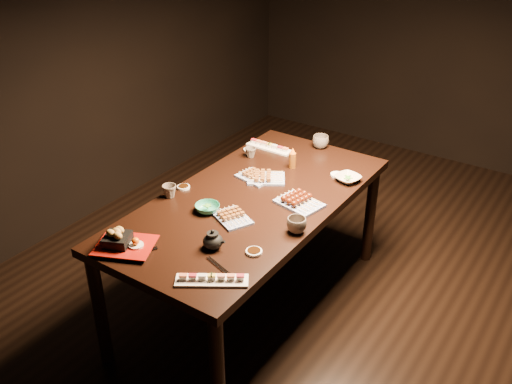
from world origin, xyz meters
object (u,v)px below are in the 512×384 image
(dining_table, at_px, (251,253))
(teacup_far_left, at_px, (251,152))
(sushi_platter_far, at_px, (269,146))
(teacup_near_left, at_px, (169,191))
(yakitori_plate_left, at_px, (266,176))
(yakitori_plate_right, at_px, (232,215))
(teacup_mid_right, at_px, (297,225))
(sushi_platter_near, at_px, (212,278))
(condiment_bottle, at_px, (293,158))
(tempura_tray, at_px, (125,240))
(teapot, at_px, (213,239))
(teacup_far_right, at_px, (321,142))
(yakitori_plate_center, at_px, (255,174))
(edamame_bowl_cream, at_px, (348,178))
(edamame_bowl_green, at_px, (207,208))

(dining_table, xyz_separation_m, teacup_far_left, (-0.31, 0.45, 0.41))
(sushi_platter_far, distance_m, teacup_near_left, 0.88)
(yakitori_plate_left, bearing_deg, yakitori_plate_right, -110.55)
(teacup_near_left, distance_m, teacup_mid_right, 0.78)
(sushi_platter_near, distance_m, condiment_bottle, 1.22)
(tempura_tray, xyz_separation_m, teacup_far_left, (-0.08, 1.20, -0.02))
(yakitori_plate_left, bearing_deg, teapot, -108.92)
(yakitori_plate_right, bearing_deg, dining_table, 126.48)
(teacup_mid_right, distance_m, teacup_far_right, 1.06)
(yakitori_plate_center, distance_m, tempura_tray, 0.97)
(yakitori_plate_left, xyz_separation_m, teacup_far_right, (0.05, 0.59, 0.01))
(yakitori_plate_right, height_order, teacup_far_right, teacup_far_right)
(teacup_mid_right, bearing_deg, yakitori_plate_left, 138.43)
(teacup_near_left, bearing_deg, teacup_far_left, 83.33)
(teacup_near_left, height_order, teacup_far_right, teacup_far_right)
(teacup_far_left, xyz_separation_m, teapot, (0.43, -0.95, 0.02))
(yakitori_plate_right, bearing_deg, yakitori_plate_left, 127.69)
(yakitori_plate_right, bearing_deg, sushi_platter_near, -37.73)
(sushi_platter_near, xyz_separation_m, edamame_bowl_cream, (0.08, 1.22, -0.00))
(edamame_bowl_cream, xyz_separation_m, tempura_tray, (-0.58, -1.25, 0.03))
(yakitori_plate_right, relative_size, teapot, 1.75)
(yakitori_plate_center, height_order, teacup_near_left, teacup_near_left)
(sushi_platter_far, xyz_separation_m, teacup_near_left, (-0.11, -0.87, 0.02))
(edamame_bowl_cream, relative_size, teacup_far_left, 2.02)
(edamame_bowl_green, relative_size, teapot, 1.14)
(yakitori_plate_right, bearing_deg, teacup_mid_right, 40.18)
(teapot, bearing_deg, teacup_far_right, 86.21)
(yakitori_plate_center, bearing_deg, teacup_mid_right, -25.13)
(condiment_bottle, bearing_deg, edamame_bowl_green, -98.38)
(tempura_tray, relative_size, teacup_far_right, 2.58)
(yakitori_plate_right, xyz_separation_m, teapot, (0.08, -0.26, 0.02))
(yakitori_plate_left, xyz_separation_m, teacup_near_left, (-0.34, -0.48, 0.01))
(yakitori_plate_left, bearing_deg, teacup_near_left, -157.25)
(edamame_bowl_cream, distance_m, condiment_bottle, 0.37)
(sushi_platter_far, xyz_separation_m, teapot, (0.40, -1.13, 0.03))
(teacup_mid_right, distance_m, teacup_far_left, 0.92)
(yakitori_plate_center, height_order, yakitori_plate_right, same)
(teacup_mid_right, distance_m, teapot, 0.44)
(dining_table, distance_m, condiment_bottle, 0.64)
(edamame_bowl_green, bearing_deg, teacup_near_left, 178.86)
(yakitori_plate_right, bearing_deg, teacup_near_left, -153.46)
(dining_table, bearing_deg, teacup_far_right, 89.83)
(dining_table, distance_m, yakitori_plate_center, 0.47)
(edamame_bowl_green, relative_size, edamame_bowl_cream, 0.93)
(dining_table, bearing_deg, yakitori_plate_left, 102.13)
(edamame_bowl_green, xyz_separation_m, condiment_bottle, (0.11, 0.72, 0.05))
(edamame_bowl_cream, distance_m, teapot, 1.03)
(teacup_mid_right, bearing_deg, condiment_bottle, 122.58)
(yakitori_plate_left, distance_m, teacup_far_right, 0.59)
(dining_table, height_order, teacup_near_left, teacup_near_left)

